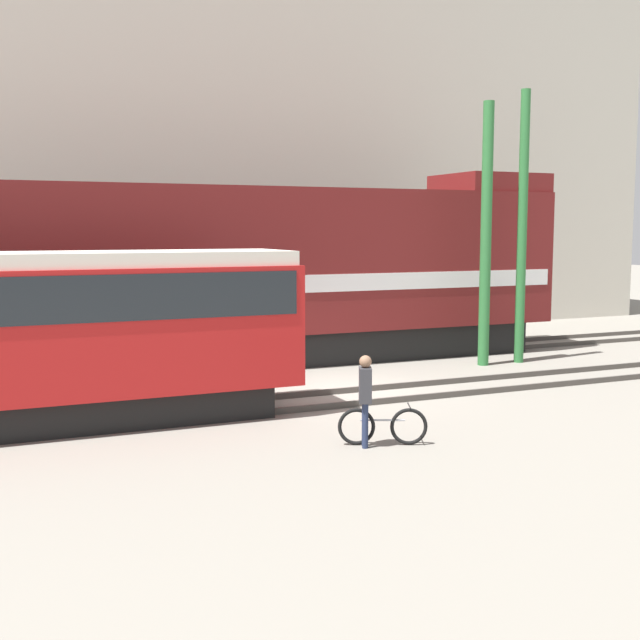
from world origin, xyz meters
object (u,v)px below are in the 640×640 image
object	(u,v)px
bicycle	(383,426)
utility_pole_center	(486,235)
utility_pole_right	(522,228)
freight_locomotive	(240,274)
person	(365,391)
streetcar	(50,328)

from	to	relation	value
bicycle	utility_pole_center	xyz separation A→B (m)	(6.87, 6.63, 3.46)
utility_pole_center	utility_pole_right	bearing A→B (deg)	-0.00
freight_locomotive	bicycle	xyz separation A→B (m)	(-0.30, -9.44, -2.35)
utility_pole_center	person	bearing A→B (deg)	-137.51
streetcar	person	bearing A→B (deg)	-36.72
utility_pole_right	streetcar	bearing A→B (deg)	-168.35
utility_pole_right	utility_pole_center	bearing A→B (deg)	180.00
bicycle	utility_pole_right	distance (m)	11.12
freight_locomotive	streetcar	world-z (taller)	freight_locomotive
utility_pole_center	utility_pole_right	distance (m)	1.30
streetcar	utility_pole_right	size ratio (longest dim) A/B	1.24
streetcar	bicycle	xyz separation A→B (m)	(5.48, -3.82, -1.67)
freight_locomotive	streetcar	size ratio (longest dim) A/B	2.05
freight_locomotive	utility_pole_right	xyz separation A→B (m)	(7.85, -2.81, 1.32)
streetcar	utility_pole_center	bearing A→B (deg)	12.82
bicycle	person	distance (m)	0.78
freight_locomotive	bicycle	size ratio (longest dim) A/B	13.12
freight_locomotive	person	xyz separation A→B (m)	(-0.66, -9.43, -1.66)
person	utility_pole_center	distance (m)	10.19
utility_pole_center	streetcar	bearing A→B (deg)	-167.18
streetcar	utility_pole_center	size ratio (longest dim) A/B	1.31
utility_pole_center	freight_locomotive	bearing A→B (deg)	156.84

